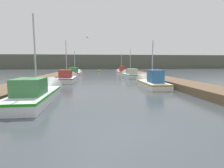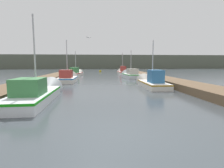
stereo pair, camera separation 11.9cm
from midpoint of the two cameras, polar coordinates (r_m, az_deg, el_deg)
name	(u,v)px [view 2 (the right image)]	position (r m, az deg, el deg)	size (l,w,h in m)	color
ground_plane	(123,136)	(5.10, 4.34, -16.60)	(200.00, 200.00, 0.00)	#3D4449
dock_left	(48,79)	(21.44, -19.96, 1.64)	(2.41, 40.00, 0.52)	brown
dock_right	(156,78)	(21.89, 14.17, 1.94)	(2.41, 40.00, 0.52)	brown
distant_shore_ridge	(99,62)	(71.89, -4.27, 7.18)	(120.00, 16.00, 5.14)	#565B4C
fishing_boat_0	(39,93)	(10.58, -22.42, -2.59)	(1.80, 6.36, 5.05)	silver
fishing_boat_1	(151,82)	(15.64, 12.80, 0.64)	(1.69, 5.37, 4.46)	silver
fishing_boat_2	(68,78)	(19.81, -14.01, 1.86)	(1.82, 4.54, 5.06)	silver
fishing_boat_3	(130,75)	(24.41, 6.19, 3.01)	(2.01, 4.70, 4.33)	silver
fishing_boat_4	(76,73)	(29.06, -11.50, 3.53)	(1.99, 5.88, 4.38)	silver
fishing_boat_5	(122,72)	(33.79, 3.45, 4.04)	(1.50, 5.31, 4.50)	silver
mooring_piling_0	(149,76)	(21.04, 12.17, 2.73)	(0.27, 0.27, 1.18)	#473523
mooring_piling_1	(73,71)	(32.62, -12.38, 4.14)	(0.34, 0.34, 1.22)	#473523
channel_buoy	(100,71)	(41.74, -3.77, 4.19)	(0.55, 0.55, 1.05)	gold
seagull_lead	(89,38)	(18.07, -7.41, 14.79)	(0.48, 0.46, 0.12)	white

